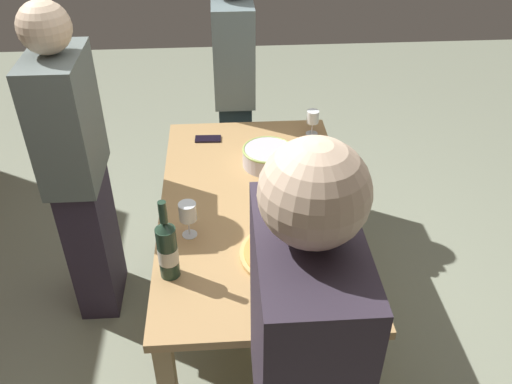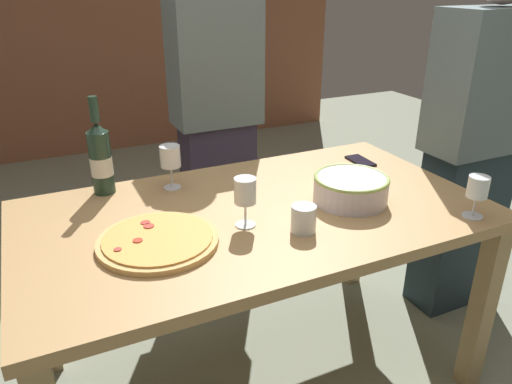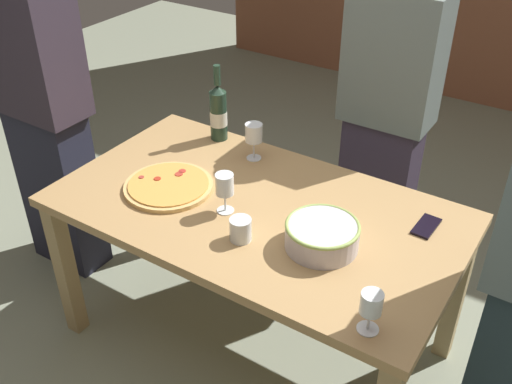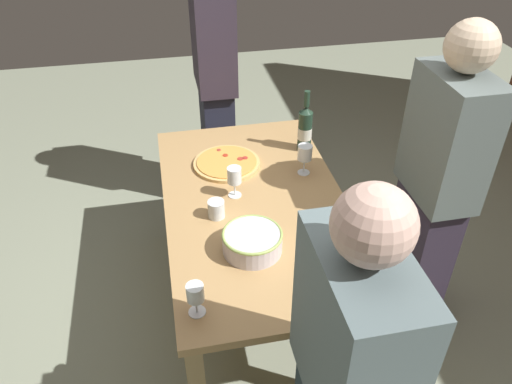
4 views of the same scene
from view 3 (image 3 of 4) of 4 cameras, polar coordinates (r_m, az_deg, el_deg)
The scene contains 12 objects.
ground_plane at distance 2.82m, azimuth 0.00°, elevation -13.94°, with size 8.00×8.00×0.00m, color gray.
dining_table at distance 2.37m, azimuth 0.00°, elevation -3.19°, with size 1.60×0.90×0.75m.
pizza at distance 2.44m, azimuth -8.44°, elevation 0.59°, with size 0.37×0.37×0.03m.
serving_bowl at distance 2.10m, azimuth 6.40°, elevation -4.11°, with size 0.27×0.27×0.10m.
wine_bottle at distance 2.74m, azimuth -3.66°, elevation 7.73°, with size 0.08×0.08×0.36m.
wine_glass_near_pizza at distance 2.57m, azimuth -0.21°, elevation 5.56°, with size 0.08×0.08×0.17m.
wine_glass_by_bottle at distance 1.79m, azimuth 11.06°, elevation -10.70°, with size 0.07×0.07×0.14m.
wine_glass_far_left at distance 2.23m, azimuth -3.05°, elevation 0.55°, with size 0.07×0.07×0.17m.
cup_amber at distance 2.12m, azimuth -1.50°, elevation -3.63°, with size 0.08×0.08×0.09m, color white.
cell_phone at distance 2.29m, azimuth 16.13°, elevation -3.20°, with size 0.07×0.14×0.01m, color black.
person_host at distance 2.87m, azimuth 12.48°, elevation 7.24°, with size 0.42×0.24×1.66m.
person_guest_left at distance 2.94m, azimuth -20.01°, elevation 7.83°, with size 0.45×0.24×1.76m.
Camera 3 is at (1.03, -1.59, 2.08)m, focal length 41.41 mm.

